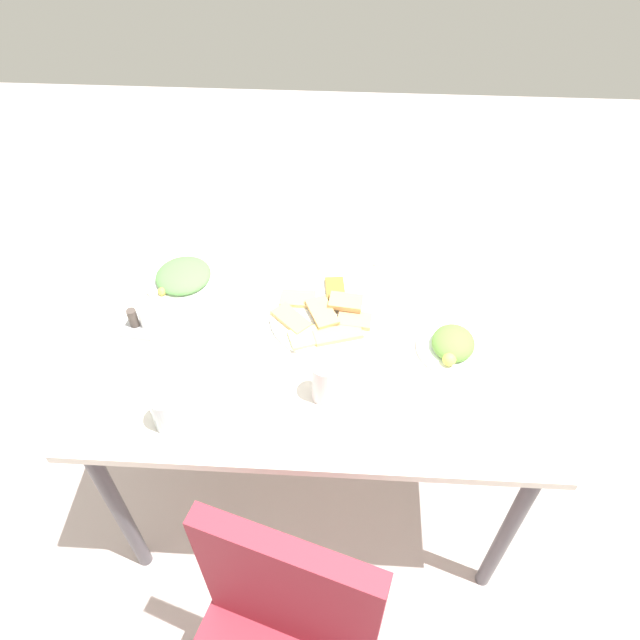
% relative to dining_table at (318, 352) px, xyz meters
% --- Properties ---
extents(ground_plane, '(6.00, 6.00, 0.00)m').
position_rel_dining_table_xyz_m(ground_plane, '(0.00, 0.00, -0.67)').
color(ground_plane, '#BCACA9').
extents(dining_table, '(1.23, 0.84, 0.75)m').
position_rel_dining_table_xyz_m(dining_table, '(0.00, 0.00, 0.00)').
color(dining_table, silver).
rests_on(dining_table, ground_plane).
extents(pide_platter, '(0.30, 0.30, 0.05)m').
position_rel_dining_table_xyz_m(pide_platter, '(-0.01, -0.06, 0.09)').
color(pide_platter, white).
rests_on(pide_platter, dining_table).
extents(salad_plate_greens, '(0.19, 0.19, 0.06)m').
position_rel_dining_table_xyz_m(salad_plate_greens, '(-0.36, 0.04, 0.10)').
color(salad_plate_greens, white).
rests_on(salad_plate_greens, dining_table).
extents(salad_plate_rice, '(0.23, 0.23, 0.05)m').
position_rel_dining_table_xyz_m(salad_plate_rice, '(0.42, -0.19, 0.10)').
color(salad_plate_rice, white).
rests_on(salad_plate_rice, dining_table).
extents(soda_can, '(0.09, 0.09, 0.12)m').
position_rel_dining_table_xyz_m(soda_can, '(-0.03, 0.21, 0.14)').
color(soda_can, silver).
rests_on(soda_can, dining_table).
extents(drinking_glass, '(0.07, 0.07, 0.11)m').
position_rel_dining_table_xyz_m(drinking_glass, '(0.34, 0.31, 0.13)').
color(drinking_glass, silver).
rests_on(drinking_glass, dining_table).
extents(paper_napkin, '(0.18, 0.18, 0.00)m').
position_rel_dining_table_xyz_m(paper_napkin, '(-0.24, -0.29, 0.08)').
color(paper_napkin, white).
rests_on(paper_napkin, dining_table).
extents(fork, '(0.18, 0.09, 0.00)m').
position_rel_dining_table_xyz_m(fork, '(-0.24, -0.31, 0.09)').
color(fork, silver).
rests_on(fork, paper_napkin).
extents(spoon, '(0.17, 0.07, 0.00)m').
position_rel_dining_table_xyz_m(spoon, '(-0.24, -0.27, 0.09)').
color(spoon, silver).
rests_on(spoon, paper_napkin).
extents(condiment_caddy, '(0.10, 0.10, 0.07)m').
position_rel_dining_table_xyz_m(condiment_caddy, '(0.49, 0.01, 0.10)').
color(condiment_caddy, '#B2B2B7').
rests_on(condiment_caddy, dining_table).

